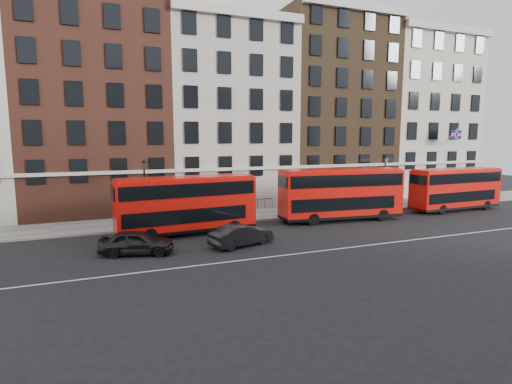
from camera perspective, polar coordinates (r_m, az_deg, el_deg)
name	(u,v)px	position (r m, az deg, el deg)	size (l,w,h in m)	color
ground	(304,243)	(27.74, 6.93, -7.30)	(120.00, 120.00, 0.00)	black
pavement	(250,215)	(37.05, -0.83, -3.28)	(80.00, 5.00, 0.15)	gray
kerb	(260,220)	(34.77, 0.63, -4.01)	(80.00, 0.30, 0.16)	gray
road_centre_line	(319,251)	(26.07, 9.04, -8.33)	(70.00, 0.12, 0.01)	white
building_terrace	(223,108)	(43.35, -4.77, 11.81)	(64.00, 11.95, 22.00)	beige
bus_b	(186,204)	(30.04, -9.95, -1.65)	(10.48, 3.25, 4.34)	red
bus_c	(341,193)	(35.24, 12.01, -0.14)	(10.98, 3.63, 4.53)	red
bus_d	(455,188)	(43.97, 26.58, 0.50)	(10.01, 2.72, 4.17)	red
car_rear	(137,242)	(25.96, -16.68, -6.90)	(1.80, 4.48, 1.53)	black
car_front	(242,235)	(26.87, -2.08, -6.13)	(1.55, 4.46, 1.47)	black
lamp_post_left	(145,189)	(33.04, -15.59, 0.35)	(0.44, 0.44, 5.33)	black
lamp_post_right	(385,179)	(41.69, 17.90, 1.76)	(0.44, 0.44, 5.33)	black
traffic_light	(450,182)	(47.17, 25.99, 1.24)	(0.25, 0.45, 3.27)	black
iron_railings	(242,205)	(38.98, -1.98, -1.87)	(6.60, 0.06, 1.00)	black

